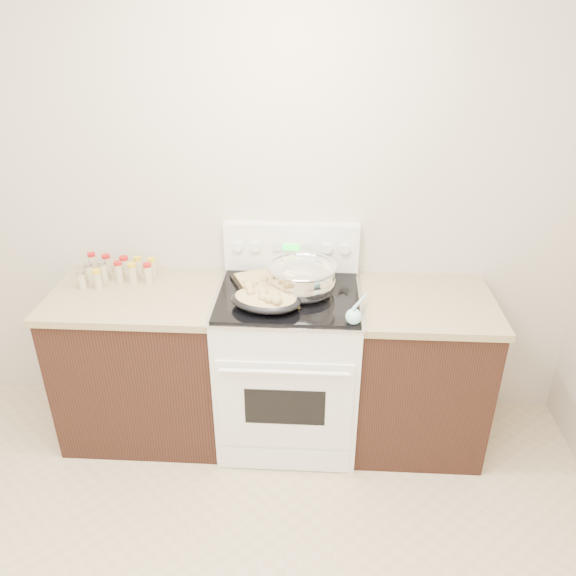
{
  "coord_description": "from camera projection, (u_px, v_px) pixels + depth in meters",
  "views": [
    {
      "loc": [
        0.5,
        -1.2,
        2.35
      ],
      "look_at": [
        0.35,
        1.37,
        1.0
      ],
      "focal_mm": 35.0,
      "sensor_mm": 36.0,
      "label": 1
    }
  ],
  "objects": [
    {
      "name": "kitchen_range",
      "position": [
        289.0,
        363.0,
        3.19
      ],
      "size": [
        0.78,
        0.73,
        1.22
      ],
      "color": "white",
      "rests_on": "ground"
    },
    {
      "name": "wooden_spoon",
      "position": [
        293.0,
        301.0,
        2.88
      ],
      "size": [
        0.07,
        0.26,
        0.04
      ],
      "color": "tan",
      "rests_on": "kitchen_range"
    },
    {
      "name": "counter_left",
      "position": [
        146.0,
        362.0,
        3.25
      ],
      "size": [
        0.93,
        0.67,
        0.92
      ],
      "color": "black",
      "rests_on": "ground"
    },
    {
      "name": "mixing_bowl",
      "position": [
        302.0,
        279.0,
        2.94
      ],
      "size": [
        0.39,
        0.39,
        0.22
      ],
      "color": "silver",
      "rests_on": "kitchen_range"
    },
    {
      "name": "room_shell",
      "position": [
        116.0,
        288.0,
        1.39
      ],
      "size": [
        4.1,
        3.6,
        2.75
      ],
      "color": "beige",
      "rests_on": "ground"
    },
    {
      "name": "counter_right",
      "position": [
        417.0,
        371.0,
        3.17
      ],
      "size": [
        0.73,
        0.67,
        0.92
      ],
      "color": "black",
      "rests_on": "ground"
    },
    {
      "name": "spice_jars",
      "position": [
        116.0,
        270.0,
        3.14
      ],
      "size": [
        0.39,
        0.23,
        0.13
      ],
      "color": "#BFB28C",
      "rests_on": "counter_left"
    },
    {
      "name": "blue_ladle",
      "position": [
        354.0,
        315.0,
        2.71
      ],
      "size": [
        0.12,
        0.27,
        0.1
      ],
      "color": "#9FE6EE",
      "rests_on": "kitchen_range"
    },
    {
      "name": "roasting_pan",
      "position": [
        266.0,
        299.0,
        2.82
      ],
      "size": [
        0.41,
        0.33,
        0.11
      ],
      "color": "black",
      "rests_on": "kitchen_range"
    },
    {
      "name": "baking_sheet",
      "position": [
        271.0,
        279.0,
        3.08
      ],
      "size": [
        0.47,
        0.41,
        0.06
      ],
      "color": "black",
      "rests_on": "kitchen_range"
    }
  ]
}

